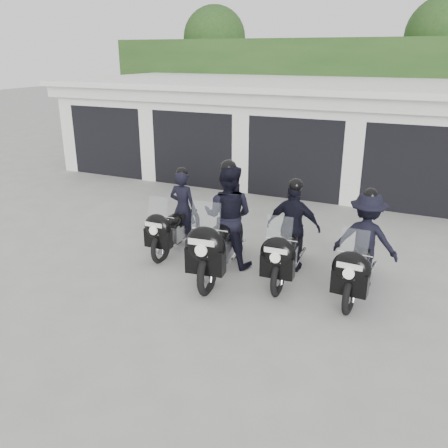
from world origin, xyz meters
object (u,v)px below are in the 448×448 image
at_px(police_bike_a, 177,217).
at_px(police_bike_c, 291,234).
at_px(police_bike_d, 363,247).
at_px(police_bike_b, 225,225).

height_order(police_bike_a, police_bike_c, police_bike_c).
bearing_deg(police_bike_d, police_bike_a, 178.59).
bearing_deg(police_bike_a, police_bike_c, -4.52).
relative_size(police_bike_b, police_bike_d, 1.16).
relative_size(police_bike_a, police_bike_b, 0.82).
distance_m(police_bike_c, police_bike_d, 1.28).
xyz_separation_m(police_bike_a, police_bike_b, (1.29, -0.48, 0.20)).
relative_size(police_bike_a, police_bike_d, 0.95).
height_order(police_bike_a, police_bike_d, police_bike_d).
bearing_deg(police_bike_c, police_bike_b, -167.51).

